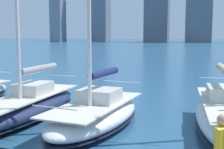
# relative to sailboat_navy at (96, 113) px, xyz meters

# --- Properties ---
(sailboat_navy) EXTENTS (3.31, 6.98, 10.20)m
(sailboat_navy) POSITION_rel_sailboat_navy_xyz_m (0.00, 0.00, 0.00)
(sailboat_navy) COLOR white
(sailboat_navy) RESTS_ON ground
(sailboat_grey) EXTENTS (2.28, 8.16, 12.24)m
(sailboat_grey) POSITION_rel_sailboat_navy_xyz_m (3.54, -0.49, 0.04)
(sailboat_grey) COLOR navy
(sailboat_grey) RESTS_ON ground
(person_yellow_shirt) EXTENTS (0.31, 0.63, 1.77)m
(person_yellow_shirt) POSITION_rel_sailboat_navy_xyz_m (-4.76, 5.77, 1.04)
(person_yellow_shirt) COLOR gray
(person_yellow_shirt) RESTS_ON dock_pier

